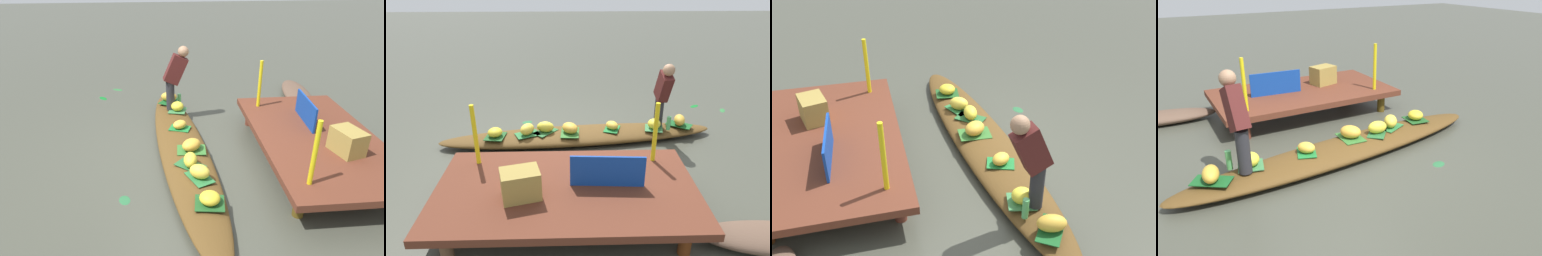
# 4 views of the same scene
# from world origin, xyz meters

# --- Properties ---
(canal_water) EXTENTS (40.00, 40.00, 0.00)m
(canal_water) POSITION_xyz_m (0.00, 0.00, 0.00)
(canal_water) COLOR #434539
(canal_water) RESTS_ON ground
(dock_platform) EXTENTS (3.20, 1.80, 0.41)m
(dock_platform) POSITION_xyz_m (0.23, 2.04, 0.36)
(dock_platform) COLOR #5D2E1E
(dock_platform) RESTS_ON ground
(vendor_boat) EXTENTS (4.93, 1.25, 0.21)m
(vendor_boat) POSITION_xyz_m (0.00, 0.00, 0.11)
(vendor_boat) COLOR #563B19
(vendor_boat) RESTS_ON ground
(moored_boat) EXTENTS (1.98, 0.81, 0.21)m
(moored_boat) POSITION_xyz_m (-2.22, 2.69, 0.10)
(moored_boat) COLOR brown
(moored_boat) RESTS_ON ground
(leaf_mat_0) EXTENTS (0.36, 0.39, 0.01)m
(leaf_mat_0) POSITION_xyz_m (1.44, 0.22, 0.22)
(leaf_mat_0) COLOR #1E5121
(leaf_mat_0) RESTS_ON vendor_boat
(banana_bunch_0) EXTENTS (0.31, 0.32, 0.15)m
(banana_bunch_0) POSITION_xyz_m (1.44, 0.22, 0.30)
(banana_bunch_0) COLOR yellow
(banana_bunch_0) RESTS_ON vendor_boat
(leaf_mat_1) EXTENTS (0.37, 0.38, 0.01)m
(leaf_mat_1) POSITION_xyz_m (-1.34, -0.02, 0.22)
(leaf_mat_1) COLOR #397843
(leaf_mat_1) RESTS_ON vendor_boat
(banana_bunch_1) EXTENTS (0.28, 0.29, 0.18)m
(banana_bunch_1) POSITION_xyz_m (-1.34, -0.02, 0.31)
(banana_bunch_1) COLOR yellow
(banana_bunch_1) RESTS_ON vendor_boat
(leaf_mat_2) EXTENTS (0.34, 0.41, 0.01)m
(leaf_mat_2) POSITION_xyz_m (-0.59, -0.02, 0.22)
(leaf_mat_2) COLOR #1D7632
(leaf_mat_2) RESTS_ON vendor_boat
(banana_bunch_2) EXTENTS (0.30, 0.31, 0.14)m
(banana_bunch_2) POSITION_xyz_m (-0.59, -0.02, 0.29)
(banana_bunch_2) COLOR gold
(banana_bunch_2) RESTS_ON vendor_boat
(leaf_mat_3) EXTENTS (0.47, 0.40, 0.01)m
(leaf_mat_3) POSITION_xyz_m (0.90, 0.16, 0.22)
(leaf_mat_3) COLOR #297038
(leaf_mat_3) RESTS_ON vendor_boat
(banana_bunch_3) EXTENTS (0.32, 0.35, 0.19)m
(banana_bunch_3) POSITION_xyz_m (0.90, 0.16, 0.32)
(banana_bunch_3) COLOR yellow
(banana_bunch_3) RESTS_ON vendor_boat
(leaf_mat_4) EXTENTS (0.46, 0.48, 0.01)m
(leaf_mat_4) POSITION_xyz_m (0.60, 0.06, 0.22)
(leaf_mat_4) COLOR #276130
(leaf_mat_4) RESTS_ON vendor_boat
(banana_bunch_4) EXTENTS (0.31, 0.22, 0.19)m
(banana_bunch_4) POSITION_xyz_m (0.60, 0.06, 0.31)
(banana_bunch_4) COLOR yellow
(banana_bunch_4) RESTS_ON vendor_boat
(leaf_mat_5) EXTENTS (0.51, 0.46, 0.01)m
(leaf_mat_5) POSITION_xyz_m (-1.84, -0.17, 0.22)
(leaf_mat_5) COLOR #175724
(leaf_mat_5) RESTS_ON vendor_boat
(banana_bunch_5) EXTENTS (0.26, 0.35, 0.19)m
(banana_bunch_5) POSITION_xyz_m (-1.84, -0.17, 0.31)
(banana_bunch_5) COLOR gold
(banana_bunch_5) RESTS_ON vendor_boat
(leaf_mat_6) EXTENTS (0.33, 0.45, 0.01)m
(leaf_mat_6) POSITION_xyz_m (0.17, 0.11, 0.22)
(leaf_mat_6) COLOR #326E2C
(leaf_mat_6) RESTS_ON vendor_boat
(banana_bunch_6) EXTENTS (0.38, 0.39, 0.18)m
(banana_bunch_6) POSITION_xyz_m (0.17, 0.11, 0.31)
(banana_bunch_6) COLOR gold
(banana_bunch_6) RESTS_ON vendor_boat
(vendor_person) EXTENTS (0.23, 0.49, 1.21)m
(vendor_person) POSITION_xyz_m (-1.45, -0.04, 0.91)
(vendor_person) COLOR #28282D
(vendor_person) RESTS_ON vendor_boat
(water_bottle) EXTENTS (0.07, 0.07, 0.25)m
(water_bottle) POSITION_xyz_m (-1.59, 0.03, 0.34)
(water_bottle) COLOR #53AF60
(water_bottle) RESTS_ON vendor_boat
(market_banner) EXTENTS (0.91, 0.08, 0.41)m
(market_banner) POSITION_xyz_m (-0.27, 2.04, 0.62)
(market_banner) COLOR #123C9B
(market_banner) RESTS_ON dock_platform
(railing_post_west) EXTENTS (0.06, 0.06, 0.85)m
(railing_post_west) POSITION_xyz_m (-0.97, 1.44, 0.84)
(railing_post_west) COLOR yellow
(railing_post_west) RESTS_ON dock_platform
(railing_post_east) EXTENTS (0.06, 0.06, 0.85)m
(railing_post_east) POSITION_xyz_m (1.43, 1.44, 0.84)
(railing_post_east) COLOR yellow
(railing_post_east) RESTS_ON dock_platform
(produce_crate) EXTENTS (0.51, 0.42, 0.35)m
(produce_crate) POSITION_xyz_m (0.75, 2.23, 0.59)
(produce_crate) COLOR olive
(produce_crate) RESTS_ON dock_platform
(drifting_plant_1) EXTENTS (0.24, 0.20, 0.01)m
(drifting_plant_1) POSITION_xyz_m (1.02, -0.85, 0.00)
(drifting_plant_1) COLOR #29663A
(drifting_plant_1) RESTS_ON ground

